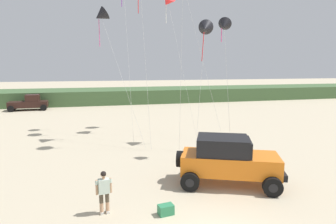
# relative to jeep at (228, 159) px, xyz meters

# --- Properties ---
(dune_ridge) EXTENTS (90.00, 8.69, 2.03)m
(dune_ridge) POSITION_rel_jeep_xyz_m (2.89, 33.77, -0.18)
(dune_ridge) COLOR #426038
(dune_ridge) RESTS_ON ground_plane
(jeep) EXTENTS (5.00, 3.88, 2.26)m
(jeep) POSITION_rel_jeep_xyz_m (0.00, 0.00, 0.00)
(jeep) COLOR orange
(jeep) RESTS_ON ground_plane
(person_watching) EXTENTS (0.62, 0.35, 1.67)m
(person_watching) POSITION_rel_jeep_xyz_m (-5.68, -1.41, -0.26)
(person_watching) COLOR tan
(person_watching) RESTS_ON ground_plane
(cooler_box) EXTENTS (0.61, 0.44, 0.38)m
(cooler_box) POSITION_rel_jeep_xyz_m (-3.47, -2.03, -1.01)
(cooler_box) COLOR #2D7F51
(cooler_box) RESTS_ON ground_plane
(distant_pickup) EXTENTS (4.72, 2.65, 1.98)m
(distant_pickup) POSITION_rel_jeep_xyz_m (-14.08, 27.66, -0.26)
(distant_pickup) COLOR black
(distant_pickup) RESTS_ON ground_plane
(kite_pink_ribbon) EXTENTS (1.87, 5.33, 11.86)m
(kite_pink_ribbon) POSITION_rel_jeep_xyz_m (0.54, 13.63, 9.88)
(kite_pink_ribbon) COLOR red
(kite_pink_ribbon) RESTS_ON ground_plane
(kite_white_parafoil) EXTENTS (2.25, 3.29, 8.75)m
(kite_white_parafoil) POSITION_rel_jeep_xyz_m (1.53, 7.14, 6.84)
(kite_white_parafoil) COLOR black
(kite_white_parafoil) RESTS_ON ground_plane
(kite_black_sled) EXTENTS (3.16, 6.17, 10.07)m
(kite_black_sled) POSITION_rel_jeep_xyz_m (-5.25, 11.76, 8.14)
(kite_black_sled) COLOR black
(kite_black_sled) RESTS_ON ground_plane
(kite_orange_streamer) EXTENTS (1.12, 2.02, 8.20)m
(kite_orange_streamer) POSITION_rel_jeep_xyz_m (1.36, 3.79, 6.56)
(kite_orange_streamer) COLOR black
(kite_orange_streamer) RESTS_ON ground_plane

